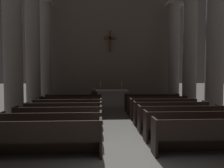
{
  "coord_description": "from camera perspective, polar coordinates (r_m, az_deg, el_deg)",
  "views": [
    {
      "loc": [
        -0.67,
        -5.27,
        2.07
      ],
      "look_at": [
        0.0,
        7.58,
        1.44
      ],
      "focal_mm": 34.07,
      "sensor_mm": 36.0,
      "label": 1
    }
  ],
  "objects": [
    {
      "name": "ground_plane",
      "position": [
        5.7,
        4.19,
        -18.52
      ],
      "size": [
        80.0,
        80.0,
        0.0
      ],
      "primitive_type": "plane",
      "color": "#66635E"
    },
    {
      "name": "pew_left_row_1",
      "position": [
        5.66,
        -18.44,
        -13.7
      ],
      "size": [
        2.98,
        0.5,
        0.95
      ],
      "color": "black",
      "rests_on": "ground"
    },
    {
      "name": "pew_left_row_2",
      "position": [
        6.65,
        -15.96,
        -11.18
      ],
      "size": [
        2.98,
        0.5,
        0.95
      ],
      "color": "black",
      "rests_on": "ground"
    },
    {
      "name": "pew_left_row_3",
      "position": [
        7.66,
        -14.16,
        -9.3
      ],
      "size": [
        2.98,
        0.5,
        0.95
      ],
      "color": "black",
      "rests_on": "ground"
    },
    {
      "name": "pew_left_row_4",
      "position": [
        8.69,
        -12.79,
        -7.85
      ],
      "size": [
        2.98,
        0.5,
        0.95
      ],
      "color": "black",
      "rests_on": "ground"
    },
    {
      "name": "pew_left_row_5",
      "position": [
        9.72,
        -11.72,
        -6.71
      ],
      "size": [
        2.98,
        0.5,
        0.95
      ],
      "color": "black",
      "rests_on": "ground"
    },
    {
      "name": "pew_left_row_6",
      "position": [
        10.75,
        -10.86,
        -5.78
      ],
      "size": [
        2.98,
        0.5,
        0.95
      ],
      "color": "black",
      "rests_on": "ground"
    },
    {
      "name": "pew_left_row_7",
      "position": [
        11.79,
        -10.16,
        -5.02
      ],
      "size": [
        2.98,
        0.5,
        0.95
      ],
      "color": "black",
      "rests_on": "ground"
    },
    {
      "name": "pew_right_row_1",
      "position": [
        6.15,
        24.96,
        -12.5
      ],
      "size": [
        2.98,
        0.5,
        0.95
      ],
      "color": "black",
      "rests_on": "ground"
    },
    {
      "name": "pew_right_row_2",
      "position": [
        7.07,
        20.87,
        -10.42
      ],
      "size": [
        2.98,
        0.5,
        0.95
      ],
      "color": "black",
      "rests_on": "ground"
    },
    {
      "name": "pew_right_row_3",
      "position": [
        8.03,
        17.78,
        -8.79
      ],
      "size": [
        2.98,
        0.5,
        0.95
      ],
      "color": "black",
      "rests_on": "ground"
    },
    {
      "name": "pew_right_row_4",
      "position": [
        9.01,
        15.37,
        -7.5
      ],
      "size": [
        2.98,
        0.5,
        0.95
      ],
      "color": "black",
      "rests_on": "ground"
    },
    {
      "name": "pew_right_row_5",
      "position": [
        10.01,
        13.45,
        -6.45
      ],
      "size": [
        2.98,
        0.5,
        0.95
      ],
      "color": "black",
      "rests_on": "ground"
    },
    {
      "name": "pew_right_row_6",
      "position": [
        11.02,
        11.88,
        -5.59
      ],
      "size": [
        2.98,
        0.5,
        0.95
      ],
      "color": "black",
      "rests_on": "ground"
    },
    {
      "name": "pew_right_row_7",
      "position": [
        12.03,
        10.58,
        -4.87
      ],
      "size": [
        2.98,
        0.5,
        0.95
      ],
      "color": "black",
      "rests_on": "ground"
    },
    {
      "name": "column_left_second",
      "position": [
        10.06,
        -25.08,
        9.91
      ],
      "size": [
        1.16,
        1.16,
        6.9
      ],
      "color": "gray",
      "rests_on": "ground"
    },
    {
      "name": "column_right_second",
      "position": [
        10.63,
        25.87,
        9.49
      ],
      "size": [
        1.16,
        1.16,
        6.9
      ],
      "color": "gray",
      "rests_on": "ground"
    },
    {
      "name": "column_left_third",
      "position": [
        12.55,
        -20.47,
        8.53
      ],
      "size": [
        1.16,
        1.16,
        6.9
      ],
      "color": "gray",
      "rests_on": "ground"
    },
    {
      "name": "column_right_third",
      "position": [
        13.01,
        20.16,
        8.32
      ],
      "size": [
        1.16,
        1.16,
        6.9
      ],
      "color": "gray",
      "rests_on": "ground"
    },
    {
      "name": "column_left_fourth",
      "position": [
        15.1,
        -17.41,
        7.57
      ],
      "size": [
        1.16,
        1.16,
        6.9
      ],
      "color": "gray",
      "rests_on": "ground"
    },
    {
      "name": "column_right_fourth",
      "position": [
        15.48,
        16.26,
        7.47
      ],
      "size": [
        1.16,
        1.16,
        6.9
      ],
      "color": "gray",
      "rests_on": "ground"
    },
    {
      "name": "altar",
      "position": [
        13.94,
        -0.21,
        -3.54
      ],
      "size": [
        2.2,
        0.9,
        1.01
      ],
      "color": "#BCB7AD",
      "rests_on": "ground"
    },
    {
      "name": "candlestick_left",
      "position": [
        13.87,
        -3.1,
        -0.86
      ],
      "size": [
        0.16,
        0.16,
        0.58
      ],
      "color": "#B79338",
      "rests_on": "altar"
    },
    {
      "name": "candlestick_right",
      "position": [
        13.94,
        2.66,
        -0.84
      ],
      "size": [
        0.16,
        0.16,
        0.58
      ],
      "color": "#B79338",
      "rests_on": "altar"
    },
    {
      "name": "apse_with_cross",
      "position": [
        16.04,
        -0.58,
        9.86
      ],
      "size": [
        10.02,
        0.43,
        8.09
      ],
      "color": "#706656",
      "rests_on": "ground"
    },
    {
      "name": "lone_worshipper",
      "position": [
        11.72,
        -4.77,
        -3.97
      ],
      "size": [
        0.32,
        0.43,
        1.32
      ],
      "color": "#26262B",
      "rests_on": "ground"
    }
  ]
}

